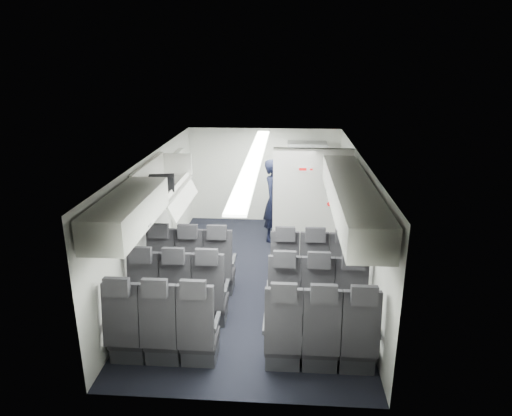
# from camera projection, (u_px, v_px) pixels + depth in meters

# --- Properties ---
(cabin_shell) EXTENTS (3.41, 6.01, 2.16)m
(cabin_shell) POSITION_uv_depth(u_px,v_px,m) (254.00, 217.00, 7.57)
(cabin_shell) COLOR black
(cabin_shell) RESTS_ON ground
(seat_row_front) EXTENTS (3.33, 0.56, 1.24)m
(seat_row_front) POSITION_uv_depth(u_px,v_px,m) (252.00, 271.00, 7.29)
(seat_row_front) COLOR black
(seat_row_front) RESTS_ON cabin_shell
(seat_row_mid) EXTENTS (3.33, 0.56, 1.24)m
(seat_row_mid) POSITION_uv_depth(u_px,v_px,m) (247.00, 299.00, 6.44)
(seat_row_mid) COLOR black
(seat_row_mid) RESTS_ON cabin_shell
(seat_row_rear) EXTENTS (3.33, 0.56, 1.24)m
(seat_row_rear) POSITION_uv_depth(u_px,v_px,m) (240.00, 336.00, 5.59)
(seat_row_rear) COLOR black
(seat_row_rear) RESTS_ON cabin_shell
(overhead_bin_left_rear) EXTENTS (0.53, 1.80, 0.40)m
(overhead_bin_left_rear) POSITION_uv_depth(u_px,v_px,m) (127.00, 212.00, 5.54)
(overhead_bin_left_rear) COLOR white
(overhead_bin_left_rear) RESTS_ON cabin_shell
(overhead_bin_left_front_open) EXTENTS (0.64, 1.70, 0.72)m
(overhead_bin_left_front_open) POSITION_uv_depth(u_px,v_px,m) (163.00, 184.00, 7.24)
(overhead_bin_left_front_open) COLOR #9E9E93
(overhead_bin_left_front_open) RESTS_ON cabin_shell
(overhead_bin_right_rear) EXTENTS (0.53, 1.80, 0.40)m
(overhead_bin_right_rear) POSITION_uv_depth(u_px,v_px,m) (360.00, 218.00, 5.35)
(overhead_bin_right_rear) COLOR white
(overhead_bin_right_rear) RESTS_ON cabin_shell
(overhead_bin_right_front) EXTENTS (0.53, 1.70, 0.40)m
(overhead_bin_right_front) POSITION_uv_depth(u_px,v_px,m) (344.00, 180.00, 7.01)
(overhead_bin_right_front) COLOR white
(overhead_bin_right_front) RESTS_ON cabin_shell
(bulkhead_partition) EXTENTS (1.40, 0.15, 2.13)m
(bulkhead_partition) POSITION_uv_depth(u_px,v_px,m) (311.00, 206.00, 8.28)
(bulkhead_partition) COLOR silver
(bulkhead_partition) RESTS_ON cabin_shell
(galley_unit) EXTENTS (0.85, 0.52, 1.90)m
(galley_unit) POSITION_uv_depth(u_px,v_px,m) (306.00, 185.00, 10.14)
(galley_unit) COLOR #939399
(galley_unit) RESTS_ON cabin_shell
(boarding_door) EXTENTS (0.12, 1.27, 1.86)m
(boarding_door) POSITION_uv_depth(u_px,v_px,m) (179.00, 197.00, 9.20)
(boarding_door) COLOR silver
(boarding_door) RESTS_ON cabin_shell
(flight_attendant) EXTENTS (0.60, 0.73, 1.71)m
(flight_attendant) POSITION_uv_depth(u_px,v_px,m) (274.00, 200.00, 9.34)
(flight_attendant) COLOR black
(flight_attendant) RESTS_ON ground
(carry_on_bag) EXTENTS (0.43, 0.34, 0.23)m
(carry_on_bag) POSITION_uv_depth(u_px,v_px,m) (162.00, 183.00, 7.01)
(carry_on_bag) COLOR black
(carry_on_bag) RESTS_ON overhead_bin_left_front_open
(papers) EXTENTS (0.21, 0.06, 0.15)m
(papers) POSITION_uv_depth(u_px,v_px,m) (284.00, 191.00, 9.21)
(papers) COLOR white
(papers) RESTS_ON flight_attendant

